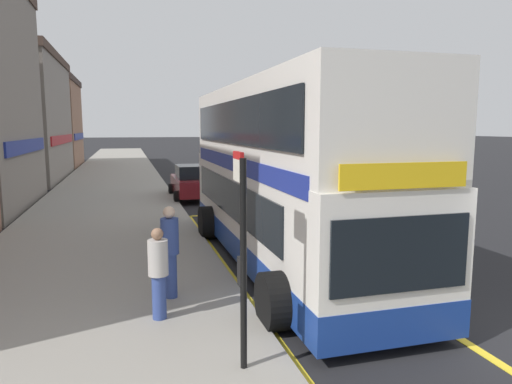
{
  "coord_description": "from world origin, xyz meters",
  "views": [
    {
      "loc": [
        -6.13,
        -5.0,
        3.38
      ],
      "look_at": [
        -2.86,
        6.66,
        1.68
      ],
      "focal_mm": 32.34,
      "sensor_mm": 36.0,
      "label": 1
    }
  ],
  "objects_px": {
    "parked_car_maroon_behind": "(193,182)",
    "pedestrian_further_back": "(170,248)",
    "bus_stop_sign": "(242,245)",
    "parked_car_navy_across": "(224,150)",
    "double_decker_bus": "(281,181)",
    "pedestrian_waiting_near_sign": "(158,270)"
  },
  "relations": [
    {
      "from": "double_decker_bus",
      "to": "pedestrian_further_back",
      "type": "xyz_separation_m",
      "value": [
        -2.95,
        -2.16,
        -0.95
      ]
    },
    {
      "from": "double_decker_bus",
      "to": "parked_car_maroon_behind",
      "type": "bearing_deg",
      "value": 93.57
    },
    {
      "from": "parked_car_navy_across",
      "to": "double_decker_bus",
      "type": "bearing_deg",
      "value": -102.12
    },
    {
      "from": "parked_car_maroon_behind",
      "to": "pedestrian_further_back",
      "type": "xyz_separation_m",
      "value": [
        -2.27,
        -13.08,
        0.31
      ]
    },
    {
      "from": "double_decker_bus",
      "to": "parked_car_navy_across",
      "type": "relative_size",
      "value": 2.52
    },
    {
      "from": "pedestrian_further_back",
      "to": "parked_car_maroon_behind",
      "type": "bearing_deg",
      "value": 80.17
    },
    {
      "from": "parked_car_navy_across",
      "to": "bus_stop_sign",
      "type": "bearing_deg",
      "value": -103.74
    },
    {
      "from": "pedestrian_further_back",
      "to": "pedestrian_waiting_near_sign",
      "type": "bearing_deg",
      "value": -106.6
    },
    {
      "from": "parked_car_navy_across",
      "to": "pedestrian_further_back",
      "type": "xyz_separation_m",
      "value": [
        -10.24,
        -44.41,
        0.31
      ]
    },
    {
      "from": "double_decker_bus",
      "to": "pedestrian_waiting_near_sign",
      "type": "height_order",
      "value": "double_decker_bus"
    },
    {
      "from": "bus_stop_sign",
      "to": "parked_car_navy_across",
      "type": "bearing_deg",
      "value": 78.59
    },
    {
      "from": "bus_stop_sign",
      "to": "parked_car_navy_across",
      "type": "xyz_separation_m",
      "value": [
        9.53,
        47.26,
        -1.03
      ]
    },
    {
      "from": "parked_car_maroon_behind",
      "to": "pedestrian_waiting_near_sign",
      "type": "xyz_separation_m",
      "value": [
        -2.55,
        -14.04,
        0.19
      ]
    },
    {
      "from": "bus_stop_sign",
      "to": "parked_car_maroon_behind",
      "type": "height_order",
      "value": "bus_stop_sign"
    },
    {
      "from": "parked_car_maroon_behind",
      "to": "pedestrian_further_back",
      "type": "distance_m",
      "value": 13.28
    },
    {
      "from": "double_decker_bus",
      "to": "parked_car_navy_across",
      "type": "distance_m",
      "value": 42.9
    },
    {
      "from": "parked_car_navy_across",
      "to": "pedestrian_further_back",
      "type": "bearing_deg",
      "value": -105.31
    },
    {
      "from": "parked_car_navy_across",
      "to": "pedestrian_further_back",
      "type": "distance_m",
      "value": 45.58
    },
    {
      "from": "bus_stop_sign",
      "to": "pedestrian_waiting_near_sign",
      "type": "height_order",
      "value": "bus_stop_sign"
    },
    {
      "from": "bus_stop_sign",
      "to": "parked_car_maroon_behind",
      "type": "relative_size",
      "value": 0.7
    },
    {
      "from": "bus_stop_sign",
      "to": "pedestrian_waiting_near_sign",
      "type": "xyz_separation_m",
      "value": [
        -0.99,
        1.9,
        -0.84
      ]
    },
    {
      "from": "bus_stop_sign",
      "to": "parked_car_navy_across",
      "type": "relative_size",
      "value": 0.7
    }
  ]
}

